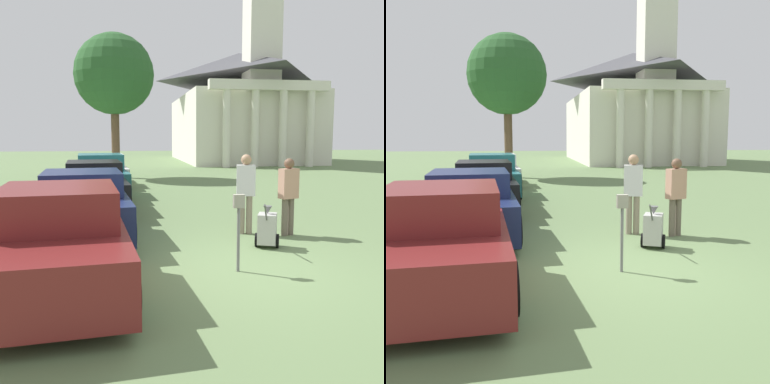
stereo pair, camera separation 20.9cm
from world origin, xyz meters
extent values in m
plane|color=#607A4C|center=(0.00, 0.00, 0.00)|extent=(120.00, 120.00, 0.00)
cube|color=maroon|center=(-2.78, -0.27, 0.57)|extent=(2.25, 4.79, 0.76)
cube|color=maroon|center=(-2.76, -0.45, 1.23)|extent=(1.78, 2.09, 0.55)
cylinder|color=black|center=(-3.80, 1.08, 0.35)|extent=(0.25, 0.72, 0.70)
cylinder|color=black|center=(-2.03, 1.24, 0.35)|extent=(0.25, 0.72, 0.70)
cylinder|color=black|center=(-1.75, -1.62, 0.35)|extent=(0.25, 0.72, 0.70)
cube|color=#19234C|center=(-2.78, 3.08, 0.58)|extent=(2.31, 4.81, 0.78)
cube|color=#19234C|center=(-2.76, 2.89, 1.22)|extent=(1.83, 2.10, 0.50)
cylinder|color=black|center=(-3.83, 4.43, 0.35)|extent=(0.24, 0.71, 0.69)
cylinder|color=black|center=(-2.00, 4.60, 0.35)|extent=(0.24, 0.71, 0.69)
cylinder|color=black|center=(-3.56, 1.55, 0.35)|extent=(0.24, 0.71, 0.69)
cylinder|color=black|center=(-1.73, 1.73, 0.35)|extent=(0.24, 0.71, 0.69)
cube|color=black|center=(-2.78, 6.57, 0.60)|extent=(2.22, 5.09, 0.79)
cube|color=black|center=(-2.76, 6.37, 1.24)|extent=(1.74, 2.22, 0.50)
cylinder|color=black|center=(-3.78, 8.01, 0.37)|extent=(0.25, 0.75, 0.74)
cylinder|color=black|center=(-2.06, 8.18, 0.37)|extent=(0.25, 0.75, 0.74)
cylinder|color=black|center=(-3.49, 4.96, 0.37)|extent=(0.25, 0.75, 0.74)
cylinder|color=black|center=(-1.78, 5.12, 0.37)|extent=(0.25, 0.75, 0.74)
cube|color=#23666B|center=(-2.78, 9.86, 0.60)|extent=(2.29, 5.36, 0.79)
cube|color=#23666B|center=(-2.76, 9.65, 1.28)|extent=(1.79, 2.33, 0.58)
cylinder|color=black|center=(-3.81, 11.38, 0.37)|extent=(0.25, 0.75, 0.73)
cylinder|color=black|center=(-2.05, 11.55, 0.37)|extent=(0.25, 0.75, 0.73)
cylinder|color=black|center=(-3.51, 8.16, 0.37)|extent=(0.25, 0.75, 0.73)
cylinder|color=black|center=(-1.74, 8.33, 0.37)|extent=(0.25, 0.75, 0.73)
cube|color=silver|center=(-2.78, 13.11, 0.54)|extent=(2.26, 4.89, 0.70)
cube|color=silver|center=(-2.76, 12.92, 1.17)|extent=(1.78, 2.13, 0.55)
cylinder|color=black|center=(-3.80, 14.49, 0.34)|extent=(0.24, 0.70, 0.69)
cylinder|color=black|center=(-2.03, 14.65, 0.34)|extent=(0.24, 0.70, 0.69)
cylinder|color=black|center=(-3.53, 11.56, 0.34)|extent=(0.24, 0.70, 0.69)
cylinder|color=black|center=(-1.75, 11.73, 0.34)|extent=(0.24, 0.70, 0.69)
cylinder|color=slate|center=(0.01, -0.08, 0.53)|extent=(0.05, 0.05, 1.07)
cube|color=gray|center=(0.01, -0.08, 1.18)|extent=(0.18, 0.09, 0.22)
cylinder|color=gray|center=(0.97, 2.57, 0.44)|extent=(0.14, 0.14, 0.88)
cylinder|color=gray|center=(0.81, 2.61, 0.44)|extent=(0.14, 0.14, 0.88)
cube|color=silver|center=(0.89, 2.59, 1.23)|extent=(0.46, 0.31, 0.70)
sphere|color=tan|center=(0.89, 2.59, 1.70)|extent=(0.24, 0.24, 0.24)
cylinder|color=#665B4C|center=(1.87, 2.32, 0.42)|extent=(0.14, 0.14, 0.84)
cylinder|color=#665B4C|center=(1.71, 2.26, 0.42)|extent=(0.14, 0.14, 0.84)
cube|color=tan|center=(1.79, 2.29, 1.18)|extent=(0.47, 0.34, 0.67)
sphere|color=brown|center=(1.79, 2.29, 1.63)|extent=(0.23, 0.23, 0.23)
cube|color=#B2B2AD|center=(0.99, 1.35, 0.38)|extent=(0.50, 0.55, 0.60)
cone|color=#59595B|center=(0.99, 1.35, 0.76)|extent=(0.18, 0.18, 0.16)
cylinder|color=#4C4C4C|center=(0.81, 0.92, 0.78)|extent=(0.26, 0.56, 0.43)
cylinder|color=black|center=(0.80, 1.43, 0.14)|extent=(0.15, 0.28, 0.28)
cylinder|color=black|center=(1.19, 1.27, 0.14)|extent=(0.15, 0.28, 0.28)
cube|color=silver|center=(8.45, 32.08, 2.89)|extent=(10.49, 16.48, 5.79)
pyramid|color=#424247|center=(8.45, 32.08, 8.39)|extent=(10.70, 16.81, 2.61)
cylinder|color=silver|center=(5.30, 23.24, 2.75)|extent=(0.56, 0.56, 5.50)
cylinder|color=silver|center=(7.40, 23.24, 2.75)|extent=(0.56, 0.56, 5.50)
cylinder|color=silver|center=(9.50, 23.24, 2.75)|extent=(0.56, 0.56, 5.50)
cylinder|color=silver|center=(11.59, 23.24, 2.75)|extent=(0.56, 0.56, 5.50)
cube|color=silver|center=(8.45, 23.24, 5.85)|extent=(8.92, 0.70, 0.70)
cube|color=silver|center=(8.45, 25.34, 10.70)|extent=(2.40, 2.40, 9.81)
cylinder|color=brown|center=(-2.35, 16.83, 1.85)|extent=(0.44, 0.44, 3.69)
sphere|color=#285628|center=(-2.35, 16.83, 5.49)|extent=(4.24, 4.24, 4.24)
camera|label=1|loc=(-1.78, -6.75, 2.22)|focal=40.00mm
camera|label=2|loc=(-1.57, -6.78, 2.22)|focal=40.00mm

